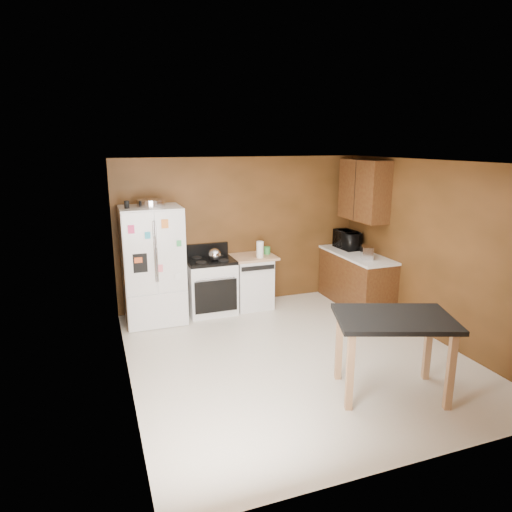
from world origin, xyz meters
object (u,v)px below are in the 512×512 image
microwave (347,240)px  gas_range (211,285)px  refrigerator (153,265)px  roasting_pan (151,203)px  pen_cup (127,205)px  paper_towel (260,250)px  green_canister (267,250)px  kettle (215,255)px  dishwasher (252,281)px  island (394,329)px  toaster (367,252)px

microwave → gas_range: size_ratio=0.48×
refrigerator → roasting_pan: bearing=49.0°
roasting_pan → pen_cup: pen_cup is taller
paper_towel → green_canister: (0.20, 0.20, -0.07)m
roasting_pan → gas_range: size_ratio=0.39×
green_canister → paper_towel: bearing=-135.4°
pen_cup → kettle: size_ratio=0.55×
kettle → microwave: bearing=0.8°
paper_towel → green_canister: 0.29m
dishwasher → island: size_ratio=0.62×
roasting_pan → microwave: 3.46m
pen_cup → microwave: size_ratio=0.21×
gas_range → paper_towel: bearing=-9.3°
pen_cup → microwave: 3.81m
kettle → gas_range: same height
refrigerator → island: size_ratio=1.24×
roasting_pan → green_canister: roasting_pan is taller
paper_towel → dishwasher: bearing=120.0°
microwave → paper_towel: bearing=89.0°
roasting_pan → island: roasting_pan is taller
gas_range → island: (1.25, -3.12, 0.31)m
pen_cup → toaster: (3.64, -0.69, -0.85)m
paper_towel → gas_range: bearing=170.7°
toaster → gas_range: bearing=-174.6°
pen_cup → gas_range: bearing=5.7°
microwave → refrigerator: size_ratio=0.29×
pen_cup → microwave: (3.72, 0.04, -0.81)m
kettle → microwave: (2.43, 0.03, 0.04)m
pen_cup → gas_range: size_ratio=0.10×
roasting_pan → paper_towel: roasting_pan is taller
toaster → island: 2.58m
kettle → green_canister: size_ratio=1.62×
roasting_pan → green_canister: 2.10m
toaster → gas_range: 2.59m
dishwasher → pen_cup: bearing=-175.7°
paper_towel → refrigerator: (-1.72, 0.07, -0.12)m
pen_cup → island: bearing=-50.3°
dishwasher → roasting_pan: bearing=-177.9°
gas_range → island: gas_range is taller
microwave → gas_range: bearing=85.4°
green_canister → gas_range: size_ratio=0.11×
refrigerator → pen_cup: bearing=-169.4°
roasting_pan → dishwasher: bearing=2.1°
green_canister → dishwasher: size_ratio=0.14×
island → green_canister: bearing=94.3°
toaster → roasting_pan: bearing=-169.2°
kettle → island: size_ratio=0.14×
kettle → pen_cup: bearing=-179.6°
toaster → refrigerator: bearing=-168.7°
green_canister → microwave: bearing=-5.6°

